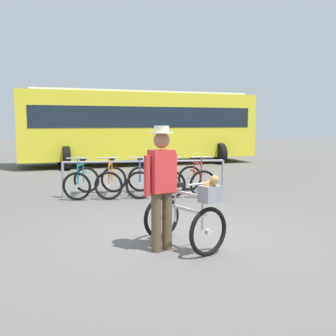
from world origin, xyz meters
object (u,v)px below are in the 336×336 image
Objects in this scene: racked_bike_teal at (82,181)px; racked_bike_lime at (168,180)px; racked_bike_blue at (140,180)px; person_with_featured_bike at (162,183)px; featured_bicycle at (189,215)px; racked_bike_red at (196,179)px; racked_bike_orange at (111,181)px; bus_distant at (140,124)px.

racked_bike_lime is (2.10, -0.10, 0.00)m from racked_bike_teal.
racked_bike_teal is at bearing 177.19° from racked_bike_blue.
racked_bike_blue is 4.34m from person_with_featured_bike.
racked_bike_blue is at bearing 93.32° from featured_bicycle.
racked_bike_teal is 2.80m from racked_bike_red.
racked_bike_teal and racked_bike_lime have the same top height.
racked_bike_lime is 4.28m from featured_bicycle.
racked_bike_red is (2.10, -0.10, -0.00)m from racked_bike_orange.
featured_bicycle is at bearing -105.24° from racked_bike_red.
featured_bicycle is at bearing -96.04° from racked_bike_lime.
person_with_featured_bike reaches higher than racked_bike_orange.
racked_bike_blue is at bearing -2.81° from racked_bike_teal.
racked_bike_red is at bearing 69.98° from person_with_featured_bike.
racked_bike_teal is 4.58m from person_with_featured_bike.
racked_bike_orange is at bearing 102.37° from featured_bicycle.
racked_bike_orange is 1.02× the size of racked_bike_blue.
racked_bike_red is 7.77m from bus_distant.
racked_bike_lime is 0.96× the size of racked_bike_red.
bus_distant is (0.07, 7.58, 1.37)m from racked_bike_lime.
racked_bike_teal is 7.91m from bus_distant.
racked_bike_lime is at bearing -90.54° from bus_distant.
bus_distant is (0.91, 11.85, 0.79)m from person_with_featured_bike.
racked_bike_red is at bearing -2.81° from racked_bike_lime.
racked_bike_blue is 1.06× the size of racked_bike_lime.
racked_bike_orange is 4.43m from featured_bicycle.
bus_distant is at bearing 73.83° from racked_bike_teal.
racked_bike_red is at bearing -2.81° from racked_bike_blue.
racked_bike_lime is at bearing 83.96° from featured_bicycle.
person_with_featured_bike reaches higher than racked_bike_teal.
racked_bike_orange and racked_bike_lime have the same top height.
racked_bike_blue is at bearing -95.83° from bus_distant.
racked_bike_teal and racked_bike_blue have the same top height.
racked_bike_orange is at bearing 177.19° from racked_bike_blue.
featured_bicycle is (0.25, -4.29, 0.12)m from racked_bike_blue.
racked_bike_orange is at bearing 177.19° from racked_bike_red.
featured_bicycle reaches higher than racked_bike_lime.
bus_distant is (-0.63, 7.62, 1.37)m from racked_bike_red.
person_with_featured_bike is (0.56, -4.33, 0.58)m from racked_bike_orange.
bus_distant reaches higher than featured_bicycle.
racked_bike_lime is 4.39m from person_with_featured_bike.
bus_distant reaches higher than person_with_featured_bike.
racked_bike_lime is at bearing -2.81° from racked_bike_blue.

